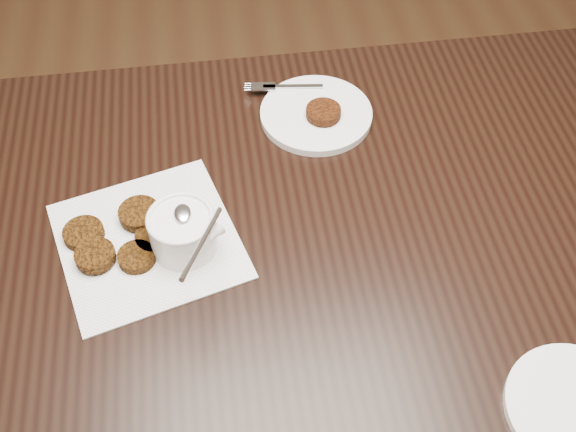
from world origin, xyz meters
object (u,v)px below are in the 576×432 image
object	(u,v)px
sauce_ramekin	(180,217)
plate_with_patty	(316,111)
table	(334,339)
napkin	(148,241)

from	to	relation	value
sauce_ramekin	plate_with_patty	size ratio (longest dim) A/B	0.68
plate_with_patty	table	bearing A→B (deg)	-88.38
sauce_ramekin	plate_with_patty	distance (m)	0.36
table	plate_with_patty	world-z (taller)	plate_with_patty
table	napkin	xyz separation A→B (m)	(-0.31, 0.00, 0.38)
napkin	plate_with_patty	world-z (taller)	plate_with_patty
table	napkin	size ratio (longest dim) A/B	5.13
sauce_ramekin	plate_with_patty	bearing A→B (deg)	46.44
table	plate_with_patty	xyz separation A→B (m)	(-0.01, 0.25, 0.39)
napkin	sauce_ramekin	world-z (taller)	sauce_ramekin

